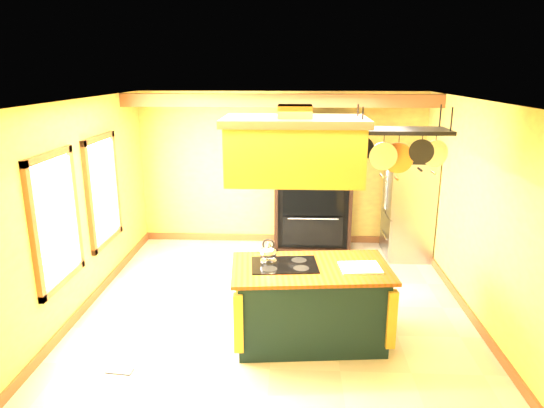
# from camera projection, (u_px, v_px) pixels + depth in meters

# --- Properties ---
(floor) EXTENTS (5.00, 5.00, 0.00)m
(floor) POSITION_uv_depth(u_px,v_px,m) (275.00, 304.00, 6.54)
(floor) COLOR beige
(floor) RESTS_ON ground
(ceiling) EXTENTS (5.00, 5.00, 0.00)m
(ceiling) POSITION_uv_depth(u_px,v_px,m) (276.00, 100.00, 5.81)
(ceiling) COLOR white
(ceiling) RESTS_ON wall_back
(wall_back) EXTENTS (5.00, 0.02, 2.70)m
(wall_back) POSITION_uv_depth(u_px,v_px,m) (281.00, 169.00, 8.58)
(wall_back) COLOR #E2C652
(wall_back) RESTS_ON floor
(wall_front) EXTENTS (5.00, 0.02, 2.70)m
(wall_front) POSITION_uv_depth(u_px,v_px,m) (263.00, 296.00, 3.77)
(wall_front) COLOR #E2C652
(wall_front) RESTS_ON floor
(wall_left) EXTENTS (0.02, 5.00, 2.70)m
(wall_left) POSITION_uv_depth(u_px,v_px,m) (84.00, 205.00, 6.29)
(wall_left) COLOR #E2C652
(wall_left) RESTS_ON floor
(wall_right) EXTENTS (0.02, 5.00, 2.70)m
(wall_right) POSITION_uv_depth(u_px,v_px,m) (475.00, 210.00, 6.06)
(wall_right) COLOR #E2C652
(wall_right) RESTS_ON floor
(ceiling_beam) EXTENTS (5.00, 0.15, 0.20)m
(ceiling_beam) POSITION_uv_depth(u_px,v_px,m) (280.00, 100.00, 7.48)
(ceiling_beam) COLOR brown
(ceiling_beam) RESTS_ON ceiling
(window_near) EXTENTS (0.06, 1.06, 1.56)m
(window_near) POSITION_uv_depth(u_px,v_px,m) (56.00, 220.00, 5.50)
(window_near) COLOR brown
(window_near) RESTS_ON wall_left
(window_far) EXTENTS (0.06, 1.06, 1.56)m
(window_far) POSITION_uv_depth(u_px,v_px,m) (104.00, 191.00, 6.85)
(window_far) COLOR brown
(window_far) RESTS_ON wall_left
(kitchen_island) EXTENTS (1.85, 1.15, 1.11)m
(kitchen_island) POSITION_uv_depth(u_px,v_px,m) (310.00, 303.00, 5.55)
(kitchen_island) COLOR black
(kitchen_island) RESTS_ON floor
(range_hood) EXTENTS (1.50, 0.85, 0.80)m
(range_hood) POSITION_uv_depth(u_px,v_px,m) (295.00, 148.00, 5.08)
(range_hood) COLOR gold
(range_hood) RESTS_ON ceiling
(pot_rack) EXTENTS (1.04, 0.48, 0.72)m
(pot_rack) POSITION_uv_depth(u_px,v_px,m) (401.00, 141.00, 5.02)
(pot_rack) COLOR black
(pot_rack) RESTS_ON ceiling
(refrigerator) EXTENTS (0.71, 0.84, 1.64)m
(refrigerator) POSITION_uv_depth(u_px,v_px,m) (408.00, 210.00, 8.05)
(refrigerator) COLOR #93969B
(refrigerator) RESTS_ON floor
(hutch) EXTENTS (1.31, 0.60, 2.32)m
(hutch) POSITION_uv_depth(u_px,v_px,m) (313.00, 198.00, 8.43)
(hutch) COLOR black
(hutch) RESTS_ON floor
(floor_register) EXTENTS (0.29, 0.15, 0.01)m
(floor_register) POSITION_uv_depth(u_px,v_px,m) (120.00, 371.00, 5.08)
(floor_register) COLOR black
(floor_register) RESTS_ON floor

